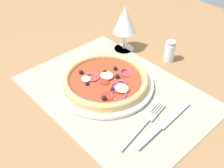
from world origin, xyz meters
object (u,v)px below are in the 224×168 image
knife (164,123)px  wine_glass (125,21)px  plate (105,84)px  fork (145,123)px  pepper_shaker (169,51)px  pizza (105,80)px

knife → wine_glass: wine_glass is taller
plate → fork: (16.84, -2.16, -0.29)cm
pepper_shaker → plate: bearing=-98.0°
pizza → wine_glass: (-10.47, 17.63, 7.64)cm
pizza → wine_glass: 21.88cm
pizza → fork: 16.96cm
fork → pepper_shaker: (-13.57, 25.49, 2.63)cm
knife → wine_glass: 35.87cm
plate → knife: plate is taller
fork → pizza: bearing=72.4°
plate → wine_glass: wine_glass is taller
knife → wine_glass: size_ratio=1.35×
wine_glass → knife: bearing=-28.6°
fork → pepper_shaker: size_ratio=2.68×
plate → fork: plate is taller
pizza → fork: pizza is taller
plate → fork: 16.98cm
plate → pizza: size_ratio=1.11×
pizza → pepper_shaker: pepper_shaker is taller
fork → knife: 4.53cm
plate → knife: 20.05cm
pepper_shaker → knife: bearing=-53.0°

